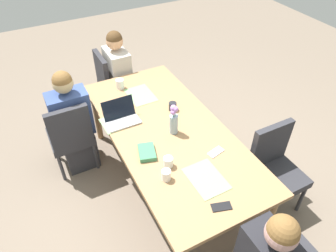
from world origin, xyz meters
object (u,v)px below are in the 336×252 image
Objects in this scene: chair_far_left_far at (71,134)px; person_far_left_far at (74,126)px; dining_table at (168,135)px; flower_vase at (174,120)px; coffee_mug_near_right at (168,162)px; person_head_right_left_near at (119,81)px; laptop_far_left_far at (121,117)px; phone_black at (221,207)px; chair_head_right_left_near at (112,82)px; coffee_mug_centre_right at (120,84)px; coffee_mug_near_left at (166,175)px; book_red_cover at (147,152)px; phone_silver at (216,152)px; coffee_mug_centre_left at (173,106)px; chair_near_right_near at (275,165)px.

chair_far_left_far is 0.75× the size of person_far_left_far.
flower_vase is at bearing -146.57° from dining_table.
dining_table is 0.47m from coffee_mug_near_right.
person_head_right_left_near reaches higher than laptop_far_left_far.
person_head_right_left_near is 12.96× the size of coffee_mug_near_right.
coffee_mug_near_right reaches higher than phone_black.
chair_head_right_left_near reaches higher than coffee_mug_near_right.
person_far_left_far is (-0.69, 0.67, 0.03)m from chair_head_right_left_near.
person_head_right_left_near is 0.58m from coffee_mug_centre_right.
chair_far_left_far reaches higher than coffee_mug_centre_right.
person_far_left_far is (0.74, 0.75, -0.15)m from dining_table.
book_red_cover is at bearing 3.75° from coffee_mug_near_left.
chair_head_right_left_near reaches higher than dining_table.
phone_silver is (-1.88, -0.31, 0.26)m from chair_head_right_left_near.
flower_vase is (-0.05, -0.03, 0.22)m from dining_table.
person_head_right_left_near is 1.80m from coffee_mug_near_right.
dining_table is 0.34m from coffee_mug_centre_left.
coffee_mug_near_left is 0.91m from coffee_mug_centre_left.
chair_head_right_left_near is 1.98m from coffee_mug_near_left.
phone_silver is at bearing 70.05° from chair_near_right_near.
laptop_far_left_far is (-1.03, 0.34, 0.27)m from person_head_right_left_near.
chair_far_left_far is at bearing 50.61° from dining_table.
chair_far_left_far is 9.53× the size of coffee_mug_near_left.
chair_head_right_left_near is 0.63m from coffee_mug_centre_right.
person_far_left_far is 2.08m from chair_near_right_near.
laptop_far_left_far reaches higher than dining_table.
coffee_mug_near_left is at bearing -159.77° from person_far_left_far.
chair_near_right_near is at bearing 146.79° from phone_silver.
coffee_mug_centre_left reaches higher than book_red_cover.
dining_table is 7.22× the size of flower_vase.
person_head_right_left_near is 1.93m from coffee_mug_near_left.
coffee_mug_centre_right is at bearing -5.74° from coffee_mug_near_left.
chair_near_right_near reaches higher than coffee_mug_near_right.
flower_vase reaches higher than dining_table.
phone_silver is at bearing -172.66° from person_head_right_left_near.
phone_silver is at bearing -143.87° from laptop_far_left_far.
person_head_right_left_near is at bearing 5.17° from book_red_cover.
person_head_right_left_near is 1.16m from coffee_mug_centre_left.
person_head_right_left_near reaches higher than book_red_cover.
coffee_mug_centre_left is at bearing -26.42° from flower_vase.
flower_vase is (-1.42, -0.03, 0.37)m from person_head_right_left_near.
person_far_left_far is 1.56m from phone_silver.
chair_head_right_left_near is at bearing -44.45° from person_far_left_far.
coffee_mug_near_right is (-1.14, -0.54, 0.27)m from person_far_left_far.
book_red_cover is at bearing -53.69° from phone_black.
chair_head_right_left_near is 0.10m from person_head_right_left_near.
chair_head_right_left_near is at bearing 4.16° from flower_vase.
person_head_right_left_near is at bearing 9.51° from coffee_mug_centre_left.
chair_head_right_left_near is 9.76× the size of coffee_mug_near_right.
person_head_right_left_near is 1.07m from chair_far_left_far.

